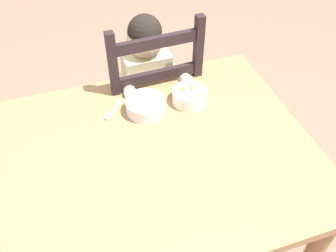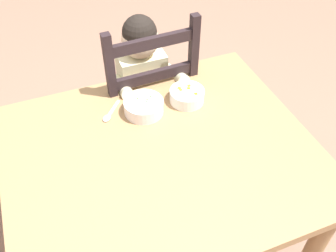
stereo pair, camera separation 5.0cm
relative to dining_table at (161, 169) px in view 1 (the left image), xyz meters
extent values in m
plane|color=#8D6753|center=(0.00, 0.00, -0.61)|extent=(8.00, 8.00, 0.00)
cube|color=#A1784D|center=(0.00, 0.00, 0.08)|extent=(1.14, 0.96, 0.04)
cylinder|color=#A1784D|center=(-0.50, 0.40, -0.27)|extent=(0.07, 0.07, 0.67)
cylinder|color=#A1784D|center=(0.50, 0.40, -0.27)|extent=(0.07, 0.07, 0.67)
cube|color=black|center=(0.11, 0.58, -0.17)|extent=(0.43, 0.43, 0.02)
cube|color=black|center=(0.29, 0.78, -0.40)|extent=(0.04, 0.04, 0.43)
cube|color=black|center=(-0.09, 0.76, -0.40)|extent=(0.04, 0.04, 0.43)
cube|color=black|center=(0.30, 0.40, -0.40)|extent=(0.04, 0.04, 0.43)
cube|color=black|center=(-0.08, 0.38, -0.40)|extent=(0.04, 0.04, 0.43)
cube|color=black|center=(0.30, 0.40, 0.12)|extent=(0.04, 0.04, 0.56)
cube|color=black|center=(-0.08, 0.38, 0.12)|extent=(0.04, 0.04, 0.56)
cube|color=black|center=(0.11, 0.39, 0.31)|extent=(0.36, 0.04, 0.05)
cube|color=black|center=(0.11, 0.39, 0.15)|extent=(0.36, 0.04, 0.05)
cube|color=beige|center=(0.11, 0.55, 0.00)|extent=(0.22, 0.14, 0.32)
sphere|color=beige|center=(0.11, 0.55, 0.24)|extent=(0.17, 0.17, 0.17)
sphere|color=black|center=(0.11, 0.55, 0.27)|extent=(0.16, 0.16, 0.16)
cylinder|color=#3F4C72|center=(0.05, 0.43, -0.39)|extent=(0.07, 0.07, 0.45)
cylinder|color=#3F4C72|center=(0.16, 0.43, -0.39)|extent=(0.07, 0.07, 0.45)
cylinder|color=beige|center=(-0.02, 0.45, 0.08)|extent=(0.06, 0.24, 0.13)
cylinder|color=beige|center=(0.24, 0.45, 0.08)|extent=(0.06, 0.24, 0.13)
cylinder|color=white|center=(0.01, 0.23, 0.13)|extent=(0.16, 0.16, 0.06)
cylinder|color=white|center=(0.01, 0.23, 0.11)|extent=(0.07, 0.07, 0.01)
cylinder|color=green|center=(0.01, 0.23, 0.14)|extent=(0.13, 0.13, 0.03)
sphere|color=green|center=(0.03, 0.24, 0.15)|extent=(0.01, 0.01, 0.01)
sphere|color=#408A32|center=(0.05, 0.25, 0.15)|extent=(0.01, 0.01, 0.01)
sphere|color=green|center=(0.03, 0.20, 0.15)|extent=(0.01, 0.01, 0.01)
sphere|color=#489730|center=(-0.01, 0.25, 0.15)|extent=(0.01, 0.01, 0.01)
sphere|color=#3B883F|center=(0.02, 0.22, 0.15)|extent=(0.01, 0.01, 0.01)
sphere|color=green|center=(0.00, 0.23, 0.15)|extent=(0.01, 0.01, 0.01)
cylinder|color=white|center=(0.20, 0.23, 0.13)|extent=(0.15, 0.15, 0.05)
cylinder|color=white|center=(0.20, 0.23, 0.11)|extent=(0.07, 0.07, 0.01)
cylinder|color=orange|center=(0.20, 0.23, 0.14)|extent=(0.12, 0.12, 0.03)
cube|color=orange|center=(0.22, 0.26, 0.15)|extent=(0.02, 0.02, 0.01)
cube|color=orange|center=(0.23, 0.20, 0.15)|extent=(0.02, 0.02, 0.01)
cube|color=orange|center=(0.21, 0.24, 0.15)|extent=(0.02, 0.02, 0.01)
cube|color=orange|center=(0.18, 0.24, 0.15)|extent=(0.02, 0.02, 0.01)
cube|color=orange|center=(0.18, 0.26, 0.15)|extent=(0.02, 0.02, 0.01)
cube|color=silver|center=(-0.10, 0.30, 0.10)|extent=(0.07, 0.08, 0.00)
ellipsoid|color=silver|center=(-0.14, 0.24, 0.11)|extent=(0.05, 0.05, 0.01)
camera|label=1|loc=(-0.27, -0.90, 1.16)|focal=40.62mm
camera|label=2|loc=(-0.32, -0.88, 1.16)|focal=40.62mm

